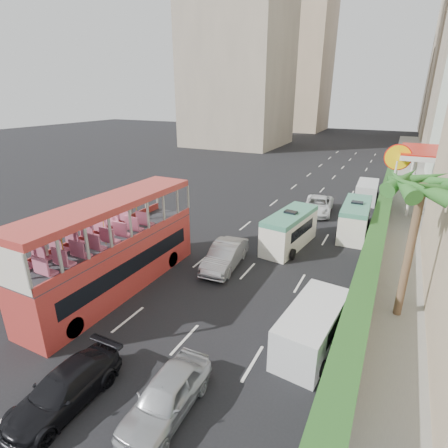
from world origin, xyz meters
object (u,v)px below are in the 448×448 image
Objects in this scene: van_asset at (317,213)px; palm_tree at (409,253)px; shell_station at (437,182)px; car_black at (67,403)px; car_silver_lane_a at (225,267)px; minibus_far at (355,219)px; double_decker_bus at (114,246)px; panel_van_far at (367,192)px; panel_van_near at (312,327)px; minibus_near at (290,230)px; car_silver_lane_b at (168,411)px.

van_asset is 15.89m from palm_tree.
car_black is at bearing -112.41° from shell_station.
car_silver_lane_a is 11.21m from minibus_far.
panel_van_far is (10.35, 23.83, -1.60)m from double_decker_bus.
panel_van_far is (6.24, 18.92, 0.93)m from car_silver_lane_a.
car_black is at bearing -129.51° from panel_van_near.
car_black is at bearing -92.66° from minibus_near.
minibus_near is 5.78m from minibus_far.
car_silver_lane_b is at bearing -107.45° from shell_station.
car_silver_lane_b is 0.88× the size of panel_van_far.
car_black is 21.83m from minibus_far.
double_decker_bus is 2.14× the size of van_asset.
van_asset is at bearing 82.89° from car_black.
shell_station is (5.40, 22.92, 1.82)m from panel_van_near.
palm_tree is at bearing -10.86° from car_silver_lane_a.
shell_station is (12.23, 29.67, 2.75)m from car_black.
car_silver_lane_a is at bearing 88.40° from car_black.
car_silver_lane_a is 13.29m from van_asset.
van_asset is 1.10× the size of panel_van_near.
palm_tree is at bearing -69.64° from van_asset.
double_decker_bus reaches higher than car_black.
shell_station reaches higher than car_silver_lane_a.
shell_station reaches higher than car_black.
minibus_far reaches higher than panel_van_near.
panel_van_near is 1.00× the size of panel_van_far.
double_decker_bus is 2.38× the size of car_silver_lane_a.
shell_station is (5.65, -0.83, 1.82)m from panel_van_far.
panel_van_far reaches higher than van_asset.
palm_tree reaches higher than panel_van_near.
panel_van_near is at bearing 44.81° from car_black.
car_silver_lane_b is 12.01m from palm_tree.
double_decker_bus reaches higher than minibus_near.
minibus_near is at bearing 89.67° from car_silver_lane_b.
car_black is at bearing -103.30° from van_asset.
van_asset is 0.64× the size of shell_station.
panel_van_near is at bearing -91.40° from panel_van_far.
car_silver_lane_a reaches higher than van_asset.
panel_van_near is at bearing -60.38° from minibus_near.
minibus_far is (3.74, 4.41, -0.01)m from minibus_near.
shell_station reaches higher than van_asset.
shell_station reaches higher than panel_van_near.
car_black is 24.78m from van_asset.
van_asset is at bearing -150.78° from shell_station.
car_silver_lane_b is 0.79× the size of van_asset.
minibus_far is 10.82m from palm_tree.
minibus_far is 1.19× the size of panel_van_near.
panel_van_near is (3.71, -17.83, 0.93)m from van_asset.
panel_van_far reaches higher than car_silver_lane_a.
panel_van_far is at bearing 96.41° from panel_van_near.
palm_tree reaches higher than panel_van_far.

